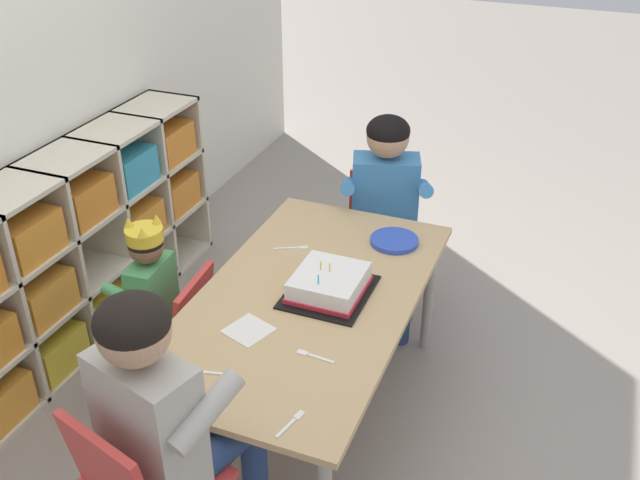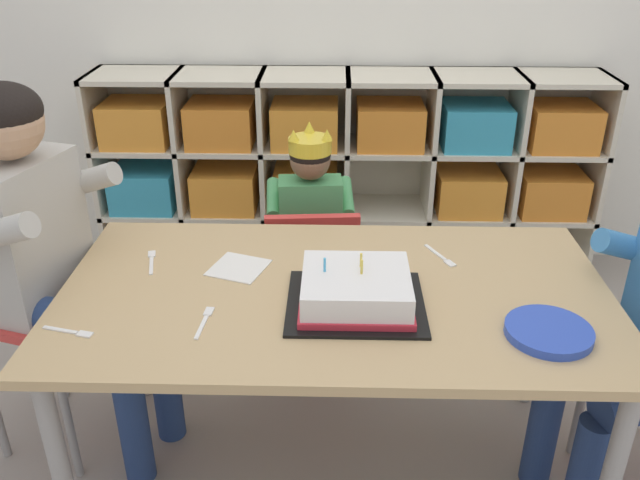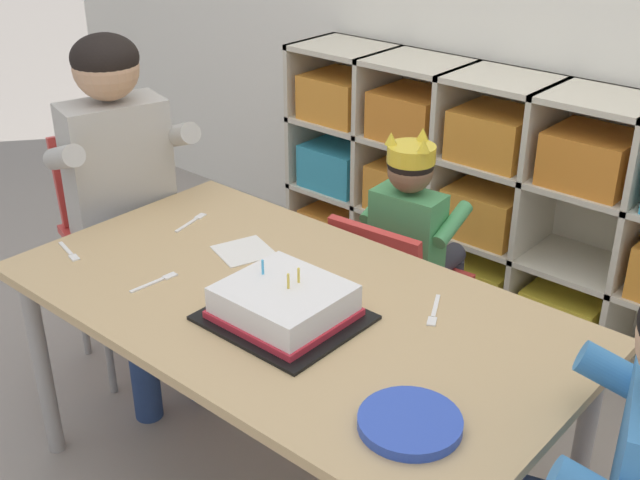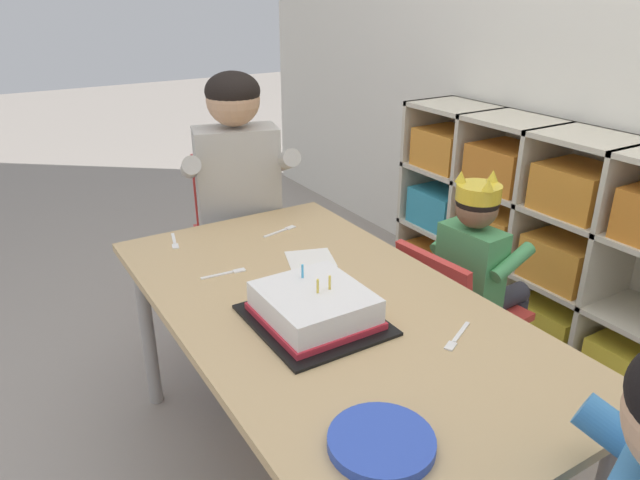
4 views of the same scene
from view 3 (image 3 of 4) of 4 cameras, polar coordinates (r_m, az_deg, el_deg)
storage_cubby_shelf at (r=2.86m, az=14.00°, el=2.27°), size 2.07×0.30×0.87m
activity_table at (r=1.92m, az=-2.22°, el=-5.81°), size 1.38×0.75×0.60m
classroom_chair_blue at (r=2.42m, az=5.25°, el=-3.31°), size 0.35×0.38×0.61m
child_with_crown at (r=2.43m, az=6.75°, el=0.76°), size 0.31×0.31×0.84m
classroom_chair_adult_side at (r=2.62m, az=-14.08°, el=1.11°), size 0.41×0.41×0.77m
adult_helper_seated at (r=2.44m, az=-13.64°, el=4.41°), size 0.47×0.46×1.09m
guest_at_table_side at (r=1.53m, az=21.12°, el=-15.47°), size 0.48×0.46×0.98m
birthday_cake_on_tray at (r=1.80m, az=-2.58°, el=-4.67°), size 0.33×0.29×0.12m
paper_plate_stack at (r=1.52m, az=6.41°, el=-12.79°), size 0.20×0.20×0.02m
paper_napkin_square at (r=2.12m, az=-5.43°, el=-0.79°), size 0.17×0.17×0.00m
fork_near_child_seat at (r=2.00m, az=-11.53°, el=-2.89°), size 0.03×0.13×0.00m
fork_beside_plate_stack at (r=1.86m, az=8.12°, el=-5.10°), size 0.07×0.13×0.00m
fork_at_table_front_edge at (r=2.20m, az=-17.39°, el=-0.85°), size 0.12×0.04×0.00m
fork_scattered_mid_table at (r=2.30m, az=-9.06°, el=1.32°), size 0.05×0.13×0.00m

